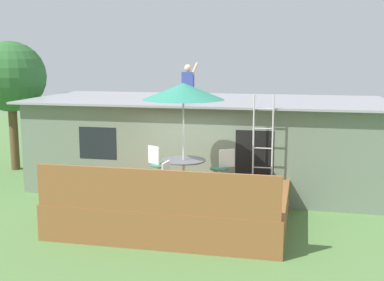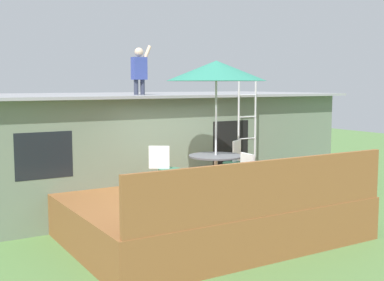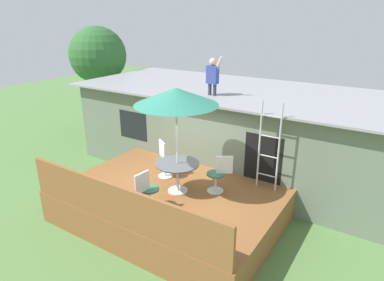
# 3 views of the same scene
# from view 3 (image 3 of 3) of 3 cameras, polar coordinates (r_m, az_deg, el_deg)

# --- Properties ---
(ground_plane) EXTENTS (40.00, 40.00, 0.00)m
(ground_plane) POSITION_cam_3_polar(r_m,az_deg,el_deg) (8.86, -3.24, -12.67)
(ground_plane) COLOR #567F42
(house) EXTENTS (10.50, 4.50, 2.66)m
(house) POSITION_cam_3_polar(r_m,az_deg,el_deg) (11.11, 7.50, 1.87)
(house) COLOR slate
(house) RESTS_ON ground
(deck) EXTENTS (5.23, 3.75, 0.80)m
(deck) POSITION_cam_3_polar(r_m,az_deg,el_deg) (8.64, -3.30, -10.45)
(deck) COLOR brown
(deck) RESTS_ON ground
(deck_railing) EXTENTS (5.13, 0.08, 0.90)m
(deck_railing) POSITION_cam_3_polar(r_m,az_deg,el_deg) (7.03, -12.31, -10.70)
(deck_railing) COLOR brown
(deck_railing) RESTS_ON deck
(patio_table) EXTENTS (1.04, 1.04, 0.74)m
(patio_table) POSITION_cam_3_polar(r_m,az_deg,el_deg) (8.07, -2.47, -4.86)
(patio_table) COLOR silver
(patio_table) RESTS_ON deck
(patio_umbrella) EXTENTS (1.90, 1.90, 2.54)m
(patio_umbrella) POSITION_cam_3_polar(r_m,az_deg,el_deg) (7.50, -2.67, 7.42)
(patio_umbrella) COLOR silver
(patio_umbrella) RESTS_ON deck
(step_ladder) EXTENTS (0.52, 0.04, 2.20)m
(step_ladder) POSITION_cam_3_polar(r_m,az_deg,el_deg) (8.22, 12.85, -1.00)
(step_ladder) COLOR silver
(step_ladder) RESTS_ON deck
(person_figure) EXTENTS (0.47, 0.20, 1.11)m
(person_figure) POSITION_cam_3_polar(r_m,az_deg,el_deg) (9.72, 3.54, 11.12)
(person_figure) COLOR #33384C
(person_figure) RESTS_ON house
(patio_chair_left) EXTENTS (0.56, 0.46, 0.92)m
(patio_chair_left) POSITION_cam_3_polar(r_m,az_deg,el_deg) (8.95, -4.72, -3.19)
(patio_chair_left) COLOR silver
(patio_chair_left) RESTS_ON deck
(patio_chair_right) EXTENTS (0.57, 0.45, 0.92)m
(patio_chair_right) POSITION_cam_3_polar(r_m,az_deg,el_deg) (8.15, 4.53, -5.66)
(patio_chair_right) COLOR silver
(patio_chair_right) RESTS_ON deck
(patio_chair_near) EXTENTS (0.44, 0.62, 0.92)m
(patio_chair_near) POSITION_cam_3_polar(r_m,az_deg,el_deg) (7.48, -7.61, -8.32)
(patio_chair_near) COLOR silver
(patio_chair_near) RESTS_ON deck
(backyard_tree) EXTENTS (2.40, 2.40, 4.43)m
(backyard_tree) POSITION_cam_3_polar(r_m,az_deg,el_deg) (15.35, -15.58, 13.57)
(backyard_tree) COLOR brown
(backyard_tree) RESTS_ON ground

